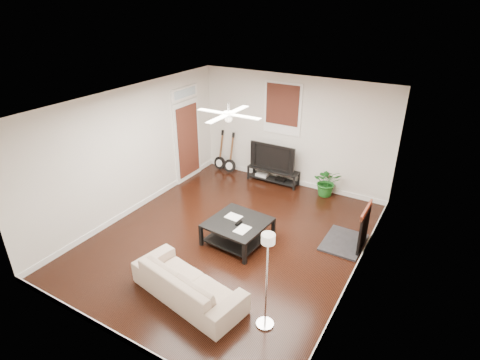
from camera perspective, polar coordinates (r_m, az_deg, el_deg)
The scene contains 14 objects.
room at distance 7.27m, azimuth -1.60°, elevation 0.59°, with size 5.01×6.01×2.81m.
brick_accent at distance 7.33m, azimuth 19.53°, elevation -0.77°, with size 0.02×2.20×2.80m, color brown.
fireplace at distance 7.82m, azimuth 16.47°, elevation -6.47°, with size 0.80×1.10×0.92m, color black.
window_back at distance 9.68m, azimuth 6.28°, elevation 10.43°, with size 1.00×0.06×1.30m, color black.
door_left at distance 10.09m, azimuth -7.82°, elevation 6.81°, with size 0.08×1.00×2.50m, color white.
tv_stand at distance 10.16m, azimuth 4.91°, elevation 0.66°, with size 1.36×0.36×0.38m, color black.
tv at distance 9.96m, azimuth 5.08°, elevation 3.54°, with size 1.22×0.16×0.70m, color black.
coffee_table at distance 7.74m, azimuth -0.33°, elevation -7.61°, with size 1.10×1.10×0.46m, color black.
sofa at distance 6.50m, azimuth -7.67°, elevation -14.80°, with size 2.00×0.78×0.58m, color tan.
floor_lamp at distance 5.66m, azimuth 3.94°, elevation -14.82°, with size 0.27×0.27×1.63m, color white, non-canonical shape.
potted_plant at distance 9.63m, azimuth 12.74°, elevation -0.27°, with size 0.65×0.57×0.72m, color #1C621E.
guitar_left at distance 10.74m, azimuth -3.06°, elevation 4.33°, with size 0.35×0.25×1.14m, color black, non-canonical shape.
guitar_right at distance 10.54m, azimuth -1.55°, elevation 3.93°, with size 0.35×0.25×1.14m, color black, non-canonical shape.
ceiling_fan at distance 6.84m, azimuth -1.72°, elevation 9.72°, with size 1.24×1.24×0.32m, color white, non-canonical shape.
Camera 1 is at (3.50, -5.56, 4.50)m, focal length 28.88 mm.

